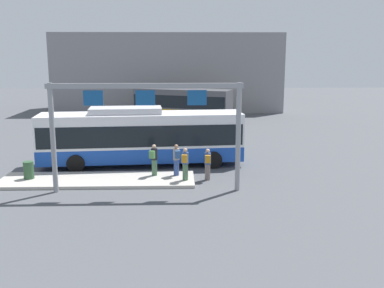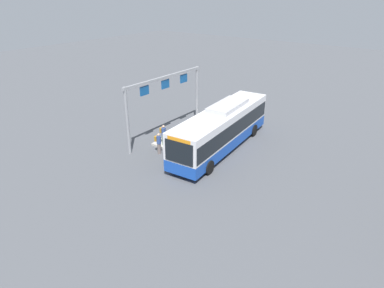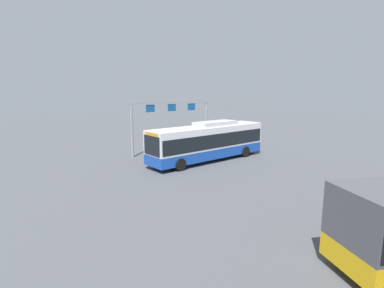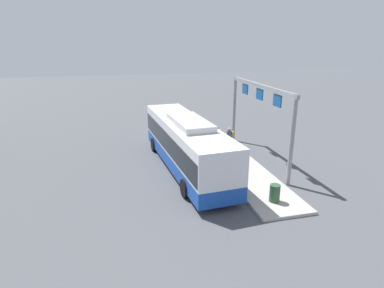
{
  "view_description": "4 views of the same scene",
  "coord_description": "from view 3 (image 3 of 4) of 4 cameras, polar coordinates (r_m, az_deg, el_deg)",
  "views": [
    {
      "loc": [
        2.14,
        -25.72,
        6.52
      ],
      "look_at": [
        2.91,
        -1.73,
        1.61
      ],
      "focal_mm": 41.63,
      "sensor_mm": 36.0,
      "label": 1
    },
    {
      "loc": [
        20.51,
        12.55,
        11.45
      ],
      "look_at": [
        3.37,
        -0.35,
        1.49
      ],
      "focal_mm": 31.24,
      "sensor_mm": 36.0,
      "label": 2
    },
    {
      "loc": [
        16.21,
        20.5,
        6.25
      ],
      "look_at": [
        1.37,
        -0.56,
        1.55
      ],
      "focal_mm": 27.86,
      "sensor_mm": 36.0,
      "label": 3
    },
    {
      "loc": [
        -18.6,
        4.17,
        7.88
      ],
      "look_at": [
        1.52,
        -0.77,
        1.14
      ],
      "focal_mm": 29.99,
      "sensor_mm": 36.0,
      "label": 4
    }
  ],
  "objects": [
    {
      "name": "trash_bin",
      "position": [
        32.74,
        7.22,
        0.33
      ],
      "size": [
        0.52,
        0.52,
        0.9
      ],
      "primitive_type": "cylinder",
      "color": "#2D5133",
      "rests_on": "platform_curb"
    },
    {
      "name": "person_waiting_mid",
      "position": [
        27.85,
        -3.93,
        -0.46
      ],
      "size": [
        0.45,
        0.59,
        1.67
      ],
      "rotation": [
        0.0,
        0.0,
        1.87
      ],
      "color": "#334C8C",
      "rests_on": "platform_curb"
    },
    {
      "name": "person_waiting_near",
      "position": [
        28.41,
        -5.66,
        -0.27
      ],
      "size": [
        0.4,
        0.57,
        1.67
      ],
      "rotation": [
        0.0,
        0.0,
        1.39
      ],
      "color": "#476B4C",
      "rests_on": "platform_curb"
    },
    {
      "name": "ground_plane",
      "position": [
        26.87,
        3.08,
        -3.14
      ],
      "size": [
        120.0,
        120.0,
        0.0
      ],
      "primitive_type": "plane",
      "color": "#4C4F54"
    },
    {
      "name": "person_waiting_far",
      "position": [
        28.44,
        -1.86,
        -0.21
      ],
      "size": [
        0.48,
        0.6,
        1.67
      ],
      "rotation": [
        0.0,
        0.0,
        1.18
      ],
      "color": "#476B4C",
      "rests_on": "platform_curb"
    },
    {
      "name": "bus_main",
      "position": [
        26.51,
        3.13,
        0.68
      ],
      "size": [
        11.94,
        3.48,
        3.46
      ],
      "rotation": [
        0.0,
        0.0,
        0.08
      ],
      "color": "#1947AD",
      "rests_on": "ground"
    },
    {
      "name": "person_boarding",
      "position": [
        27.42,
        -7.24,
        -1.03
      ],
      "size": [
        0.35,
        0.53,
        1.67
      ],
      "rotation": [
        0.0,
        0.0,
        1.54
      ],
      "color": "slate",
      "rests_on": "ground"
    },
    {
      "name": "platform_curb",
      "position": [
        30.69,
        2.18,
        -1.28
      ],
      "size": [
        10.0,
        2.8,
        0.16
      ],
      "primitive_type": "cube",
      "color": "#B2ADA3",
      "rests_on": "ground"
    },
    {
      "name": "platform_sign_gantry",
      "position": [
        30.07,
        -3.87,
        5.53
      ],
      "size": [
        9.11,
        0.24,
        5.2
      ],
      "color": "gray",
      "rests_on": "ground"
    }
  ]
}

